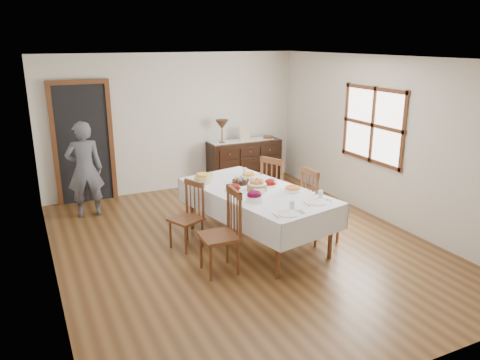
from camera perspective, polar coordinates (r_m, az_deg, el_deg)
name	(u,v)px	position (r m, az deg, el deg)	size (l,w,h in m)	color
ground	(243,245)	(6.76, 0.37, -7.95)	(6.00, 6.00, 0.00)	brown
room_shell	(221,128)	(6.57, -2.37, 6.35)	(5.02, 6.02, 2.65)	white
dining_table	(256,196)	(6.60, 2.02, -1.99)	(1.64, 2.52, 0.80)	white
chair_left_near	(223,231)	(5.84, -2.05, -6.23)	(0.47, 0.47, 1.08)	brown
chair_left_far	(188,215)	(6.60, -6.31, -4.22)	(0.51, 0.51, 0.94)	brown
chair_right_near	(317,205)	(6.80, 9.42, -2.97)	(0.48, 0.48, 1.11)	brown
chair_right_far	(277,189)	(7.42, 4.51, -1.15)	(0.60, 0.60, 1.09)	brown
sideboard	(244,162)	(9.48, 0.51, 2.21)	(1.47, 0.54, 0.88)	black
person	(84,166)	(7.99, -18.44, 1.58)	(0.53, 0.34, 1.70)	#51535E
bread_basket	(257,186)	(6.52, 2.08, -0.69)	(0.28, 0.28, 0.17)	brown
egg_basket	(241,181)	(6.85, 0.09, -0.14)	(0.26, 0.26, 0.11)	black
ham_platter_a	(234,188)	(6.55, -0.72, -0.99)	(0.28, 0.28, 0.11)	white
ham_platter_b	(270,183)	(6.78, 3.70, -0.41)	(0.28, 0.28, 0.11)	white
beet_bowl	(254,197)	(6.09, 1.76, -2.04)	(0.23, 0.23, 0.15)	white
carrot_bowl	(249,176)	(7.09, 1.06, 0.47)	(0.23, 0.23, 0.09)	white
pineapple_bowl	(203,179)	(6.91, -4.51, 0.18)	(0.27, 0.27, 0.13)	beige
casserole_dish	(293,189)	(6.53, 6.45, -1.13)	(0.24, 0.24, 0.07)	white
butter_dish	(259,191)	(6.41, 2.35, -1.34)	(0.16, 0.12, 0.07)	white
setting_left	(289,211)	(5.75, 5.98, -3.75)	(0.44, 0.31, 0.10)	white
setting_right	(318,199)	(6.20, 9.52, -2.35)	(0.44, 0.31, 0.10)	white
glass_far_a	(211,176)	(7.05, -3.50, 0.50)	(0.07, 0.07, 0.11)	silver
glass_far_b	(245,171)	(7.34, 0.58, 1.13)	(0.06, 0.06, 0.10)	silver
runner	(242,140)	(9.38, 0.20, 4.85)	(1.30, 0.35, 0.01)	white
table_lamp	(222,125)	(9.08, -2.22, 6.69)	(0.26, 0.26, 0.46)	brown
picture_frame	(245,134)	(9.34, 0.58, 5.63)	(0.22, 0.08, 0.28)	#C5B38F
deco_bowl	(268,137)	(9.58, 3.45, 5.22)	(0.20, 0.20, 0.06)	brown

